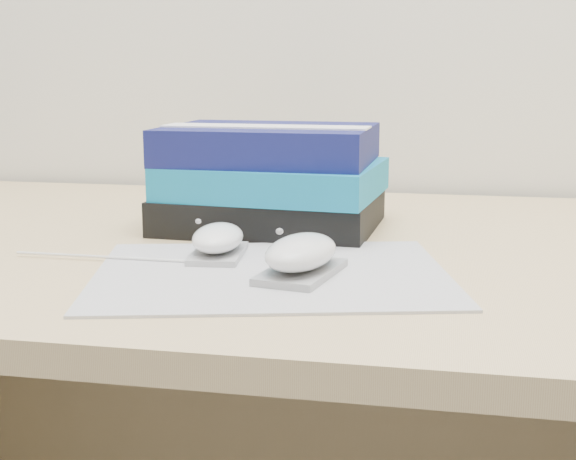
% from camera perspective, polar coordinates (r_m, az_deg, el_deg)
% --- Properties ---
extents(desk, '(1.60, 0.80, 0.73)m').
position_cam_1_polar(desk, '(1.10, 5.31, -12.24)').
color(desk, tan).
rests_on(desk, ground).
extents(mousepad, '(0.41, 0.36, 0.00)m').
position_cam_1_polar(mousepad, '(0.82, -1.20, -3.11)').
color(mousepad, '#95959D').
rests_on(mousepad, desk).
extents(mouse_rear, '(0.06, 0.10, 0.04)m').
position_cam_1_polar(mouse_rear, '(0.88, -5.01, -0.75)').
color(mouse_rear, '#AAAAAC').
rests_on(mouse_rear, mousepad).
extents(mouse_front, '(0.08, 0.12, 0.05)m').
position_cam_1_polar(mouse_front, '(0.80, 0.94, -1.83)').
color(mouse_front, '#979799').
rests_on(mouse_front, mousepad).
extents(usb_cable, '(0.23, 0.01, 0.00)m').
position_cam_1_polar(usb_cable, '(0.89, -12.19, -1.93)').
color(usb_cable, white).
rests_on(usb_cable, mousepad).
extents(book_stack, '(0.29, 0.24, 0.13)m').
position_cam_1_polar(book_stack, '(1.05, -1.17, 3.73)').
color(book_stack, black).
rests_on(book_stack, desk).
extents(pouch, '(0.15, 0.12, 0.12)m').
position_cam_1_polar(pouch, '(1.07, -3.99, 3.43)').
color(pouch, black).
rests_on(pouch, desk).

